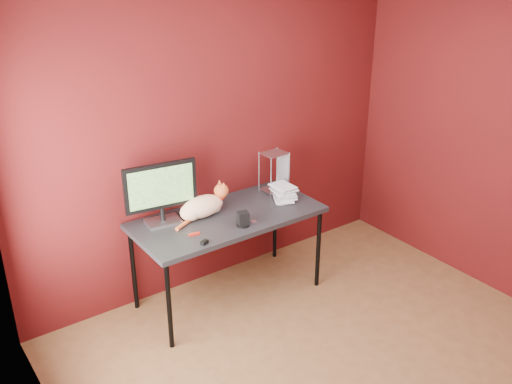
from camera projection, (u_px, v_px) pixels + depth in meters
room at (378, 186)px, 3.25m from camera, size 3.52×3.52×2.61m
desk at (228, 221)px, 4.49m from camera, size 1.50×0.70×0.75m
monitor at (161, 190)px, 4.25m from camera, size 0.56×0.21×0.48m
cat at (203, 206)px, 4.42m from camera, size 0.53×0.22×0.25m
skull_mug at (244, 217)px, 4.34m from camera, size 0.09×0.09×0.08m
speaker at (243, 219)px, 4.28m from camera, size 0.10×0.10×0.11m
book_stack at (275, 127)px, 4.48m from camera, size 0.24×0.26×1.26m
wire_rack at (274, 171)px, 4.85m from camera, size 0.21×0.17×0.34m
pocket_knife at (194, 234)px, 4.17m from camera, size 0.08×0.04×0.02m
black_gadget at (204, 242)px, 4.04m from camera, size 0.06×0.05×0.03m
washer at (254, 222)px, 4.36m from camera, size 0.05×0.05×0.00m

